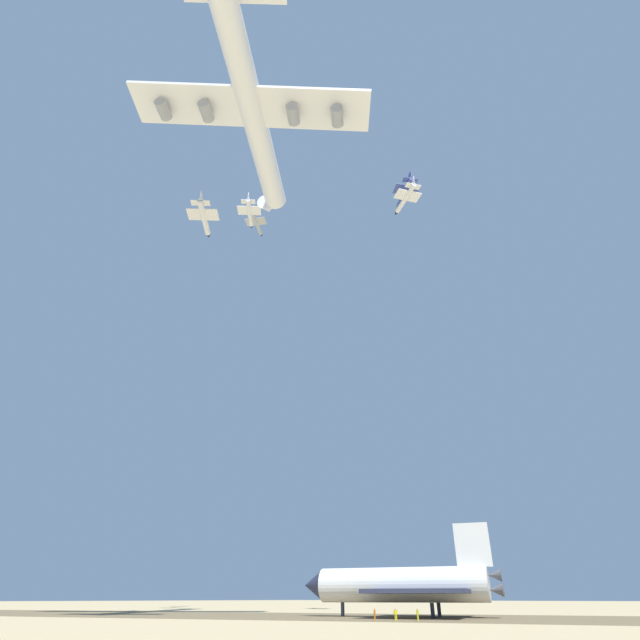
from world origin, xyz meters
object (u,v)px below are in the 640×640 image
object	(u,v)px
ground_crew_mid_fuselage	(396,614)
ground_crew_near_wingtip	(375,614)
space_shuttle	(399,585)
chase_jet_high_escort	(250,213)
chase_jet_left_wing	(257,224)
chase_jet_trailing	(405,198)
ground_crew_near_nose	(418,614)
chase_jet_lead	(204,218)
carrier_jet	(251,107)
chase_jet_right_wing	(405,193)

from	to	relation	value
ground_crew_mid_fuselage	ground_crew_near_wingtip	size ratio (longest dim) A/B	1.00
space_shuttle	chase_jet_high_escort	distance (m)	125.30
ground_crew_near_wingtip	chase_jet_left_wing	bearing A→B (deg)	-46.57
chase_jet_left_wing	chase_jet_trailing	xyz separation A→B (m)	(-63.25, -8.10, -18.97)
ground_crew_mid_fuselage	ground_crew_near_wingtip	distance (m)	3.33
space_shuttle	ground_crew_mid_fuselage	distance (m)	16.75
ground_crew_near_nose	ground_crew_mid_fuselage	bearing A→B (deg)	-161.80
chase_jet_lead	chase_jet_trailing	distance (m)	66.32
ground_crew_near_nose	space_shuttle	bearing A→B (deg)	120.44
chase_jet_trailing	ground_crew_near_wingtip	world-z (taller)	chase_jet_trailing
ground_crew_mid_fuselage	carrier_jet	bearing A→B (deg)	-86.81
ground_crew_near_nose	ground_crew_near_wingtip	distance (m)	6.78
chase_jet_left_wing	space_shuttle	bearing A→B (deg)	-132.37
chase_jet_high_escort	chase_jet_trailing	bearing A→B (deg)	-105.72
chase_jet_right_wing	chase_jet_trailing	distance (m)	3.19
chase_jet_trailing	chase_jet_high_escort	size ratio (longest dim) A/B	1.09
chase_jet_left_wing	ground_crew_near_nose	xyz separation A→B (m)	(-74.93, 23.61, -134.11)
carrier_jet	chase_jet_lead	bearing A→B (deg)	38.19
chase_jet_high_escort	chase_jet_right_wing	bearing A→B (deg)	-104.93
chase_jet_lead	ground_crew_near_wingtip	distance (m)	99.16
chase_jet_right_wing	chase_jet_high_escort	distance (m)	53.63
carrier_jet	chase_jet_high_escort	world-z (taller)	carrier_jet
chase_jet_high_escort	space_shuttle	bearing A→B (deg)	-126.98
carrier_jet	chase_jet_right_wing	world-z (taller)	carrier_jet
chase_jet_lead	chase_jet_left_wing	xyz separation A→B (m)	(32.50, -45.16, 43.77)
ground_crew_near_nose	chase_jet_high_escort	bearing A→B (deg)	161.37
chase_jet_lead	chase_jet_left_wing	size ratio (longest dim) A/B	0.91
carrier_jet	chase_jet_left_wing	bearing A→B (deg)	7.43
ground_crew_near_wingtip	chase_jet_trailing	bearing A→B (deg)	-105.32
ground_crew_near_wingtip	ground_crew_mid_fuselage	bearing A→B (deg)	-166.98
chase_jet_high_escort	ground_crew_mid_fuselage	bearing A→B (deg)	-141.99
ground_crew_mid_fuselage	chase_jet_lead	bearing A→B (deg)	-113.76
chase_jet_trailing	ground_crew_mid_fuselage	distance (m)	120.22
chase_jet_right_wing	ground_crew_near_wingtip	distance (m)	123.81
chase_jet_left_wing	chase_jet_high_escort	distance (m)	26.86
carrier_jet	chase_jet_lead	distance (m)	30.69
ground_crew_near_nose	chase_jet_trailing	bearing A→B (deg)	98.32
space_shuttle	ground_crew_near_nose	world-z (taller)	space_shuttle
carrier_jet	chase_jet_high_escort	size ratio (longest dim) A/B	4.92
chase_jet_high_escort	ground_crew_near_nose	world-z (taller)	chase_jet_high_escort
chase_jet_lead	carrier_jet	bearing A→B (deg)	-145.08
chase_jet_high_escort	ground_crew_near_nose	xyz separation A→B (m)	(-59.26, 6.99, -119.98)
ground_crew_mid_fuselage	chase_jet_high_escort	bearing A→B (deg)	-149.26
carrier_jet	chase_jet_right_wing	distance (m)	59.46
chase_jet_right_wing	ground_crew_near_nose	distance (m)	123.18
space_shuttle	chase_jet_lead	size ratio (longest dim) A/B	2.90
chase_jet_trailing	chase_jet_lead	bearing A→B (deg)	92.67
ground_crew_near_nose	ground_crew_mid_fuselage	xyz separation A→B (m)	(3.00, 1.74, 0.00)
space_shuttle	chase_jet_right_wing	distance (m)	115.60
chase_jet_left_wing	ground_crew_near_nose	world-z (taller)	chase_jet_left_wing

